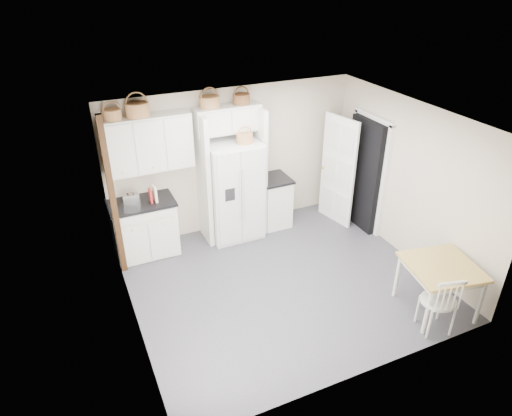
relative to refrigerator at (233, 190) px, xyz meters
name	(u,v)px	position (x,y,z in m)	size (l,w,h in m)	color
floor	(282,282)	(0.15, -1.64, -0.89)	(4.50, 4.50, 0.00)	#4A4854
ceiling	(288,122)	(0.15, -1.64, 1.71)	(4.50, 4.50, 0.00)	white
wall_back	(233,160)	(0.15, 0.36, 0.41)	(4.50, 4.50, 0.00)	#C5B39E
wall_left	(126,245)	(-2.10, -1.64, 0.41)	(4.00, 4.00, 0.00)	#C5B39E
wall_right	(409,182)	(2.40, -1.64, 0.41)	(4.00, 4.00, 0.00)	#C5B39E
refrigerator	(233,190)	(0.00, 0.00, 0.00)	(0.92, 0.74, 1.78)	silver
base_cab_left	(145,228)	(-1.59, 0.06, -0.42)	(1.02, 0.64, 0.94)	silver
base_cab_right	(273,202)	(0.82, 0.06, -0.43)	(0.52, 0.62, 0.91)	silver
dining_table	(437,288)	(1.85, -3.09, -0.50)	(0.92, 0.92, 0.77)	#A98A42
windsor_chair	(438,301)	(1.56, -3.39, -0.40)	(0.47, 0.43, 0.97)	silver
counter_left	(141,203)	(-1.59, 0.06, 0.08)	(1.06, 0.69, 0.04)	black
counter_right	(274,179)	(0.82, 0.06, 0.05)	(0.56, 0.66, 0.04)	black
toaster	(131,199)	(-1.74, 0.04, 0.19)	(0.25, 0.14, 0.17)	silver
cookbook_red	(150,196)	(-1.44, -0.02, 0.21)	(0.03, 0.15, 0.22)	#AD2324
cookbook_cream	(155,194)	(-1.37, -0.02, 0.23)	(0.04, 0.17, 0.26)	#F5E5C9
basket_upper_a	(112,115)	(-1.81, 0.19, 1.54)	(0.28, 0.28, 0.16)	#9F6032
basket_upper_b	(137,110)	(-1.44, 0.19, 1.57)	(0.36, 0.36, 0.21)	#9F6032
basket_bridge_a	(210,102)	(-0.29, 0.19, 1.55)	(0.33, 0.33, 0.18)	#9F6032
basket_bridge_b	(241,99)	(0.26, 0.19, 1.54)	(0.28, 0.28, 0.16)	#542712
basket_fridge_b	(245,138)	(0.19, -0.10, 0.96)	(0.28, 0.28, 0.15)	#9F6032
upper_cabinet	(148,144)	(-1.35, 0.19, 1.01)	(1.40, 0.34, 0.90)	silver
bridge_cabinet	(227,119)	(0.00, 0.19, 1.24)	(1.12, 0.34, 0.45)	silver
fridge_panel_left	(204,181)	(-0.51, 0.06, 0.26)	(0.08, 0.60, 2.30)	silver
fridge_panel_right	(258,171)	(0.51, 0.06, 0.26)	(0.08, 0.60, 2.30)	silver
trim_post	(113,199)	(-2.05, -0.29, 0.41)	(0.09, 0.09, 2.60)	black
doorway_void	(365,175)	(2.31, -0.64, 0.14)	(0.18, 0.85, 2.05)	black
door_slab	(338,171)	(1.95, -0.31, 0.14)	(0.80, 0.04, 2.05)	white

